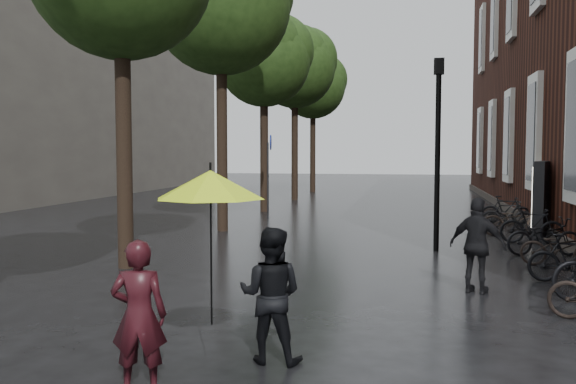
% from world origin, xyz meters
% --- Properties ---
extents(bg_building, '(16.00, 30.00, 14.00)m').
position_xyz_m(bg_building, '(-22.00, 28.00, 7.00)').
color(bg_building, '#47423D').
rests_on(bg_building, ground).
extents(street_trees, '(4.33, 34.03, 8.91)m').
position_xyz_m(street_trees, '(-3.99, 15.91, 6.34)').
color(street_trees, black).
rests_on(street_trees, ground).
extents(person_burgundy, '(0.63, 0.49, 1.54)m').
position_xyz_m(person_burgundy, '(-0.99, 1.00, 0.77)').
color(person_burgundy, black).
rests_on(person_burgundy, ground).
extents(person_black, '(0.77, 0.61, 1.55)m').
position_xyz_m(person_black, '(0.11, 2.10, 0.78)').
color(person_black, black).
rests_on(person_black, ground).
extents(lime_umbrella, '(1.17, 1.17, 1.72)m').
position_xyz_m(lime_umbrella, '(-0.38, 1.45, 2.07)').
color(lime_umbrella, black).
rests_on(lime_umbrella, ground).
extents(pedestrian_walking, '(1.04, 0.75, 1.63)m').
position_xyz_m(pedestrian_walking, '(2.80, 6.08, 0.82)').
color(pedestrian_walking, black).
rests_on(pedestrian_walking, ground).
extents(parked_bicycles, '(2.07, 12.69, 1.04)m').
position_xyz_m(parked_bicycles, '(4.66, 10.30, 0.46)').
color(parked_bicycles, black).
rests_on(parked_bicycles, ground).
extents(ad_lightbox, '(0.32, 1.42, 2.14)m').
position_xyz_m(ad_lightbox, '(5.29, 13.49, 1.07)').
color(ad_lightbox, black).
rests_on(ad_lightbox, ground).
extents(lamp_post, '(0.24, 0.24, 4.62)m').
position_xyz_m(lamp_post, '(2.30, 10.49, 2.81)').
color(lamp_post, black).
rests_on(lamp_post, ground).
extents(cycle_sign, '(0.16, 0.55, 3.01)m').
position_xyz_m(cycle_sign, '(-3.39, 17.07, 1.99)').
color(cycle_sign, '#262628').
rests_on(cycle_sign, ground).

